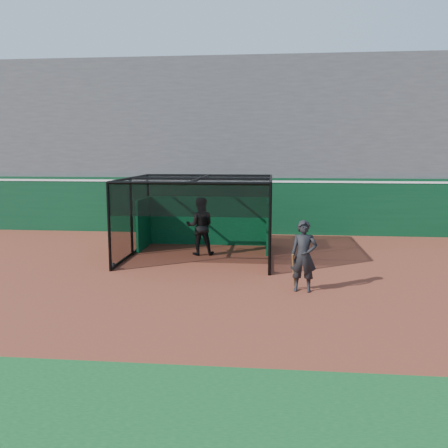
# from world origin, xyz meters

# --- Properties ---
(ground) EXTENTS (120.00, 120.00, 0.00)m
(ground) POSITION_xyz_m (0.00, 0.00, 0.00)
(ground) COLOR brown
(ground) RESTS_ON ground
(outfield_wall) EXTENTS (50.00, 0.50, 2.50)m
(outfield_wall) POSITION_xyz_m (0.00, 8.50, 1.29)
(outfield_wall) COLOR #09341A
(outfield_wall) RESTS_ON ground
(grandstand) EXTENTS (50.00, 7.85, 8.95)m
(grandstand) POSITION_xyz_m (0.00, 12.27, 4.48)
(grandstand) COLOR #4C4C4F
(grandstand) RESTS_ON ground
(batting_cage) EXTENTS (4.96, 4.71, 2.73)m
(batting_cage) POSITION_xyz_m (-0.19, 3.52, 1.36)
(batting_cage) COLOR black
(batting_cage) RESTS_ON ground
(batter) EXTENTS (1.09, 0.90, 2.05)m
(batter) POSITION_xyz_m (-0.23, 3.85, 1.03)
(batter) COLOR black
(batter) RESTS_ON ground
(on_deck_player) EXTENTS (0.74, 0.53, 1.88)m
(on_deck_player) POSITION_xyz_m (3.14, -0.34, 0.94)
(on_deck_player) COLOR black
(on_deck_player) RESTS_ON ground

